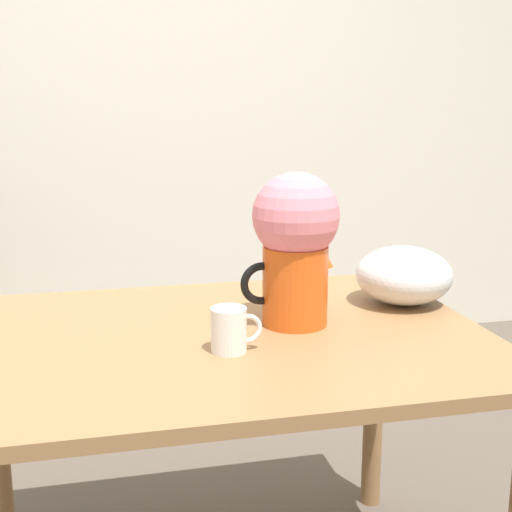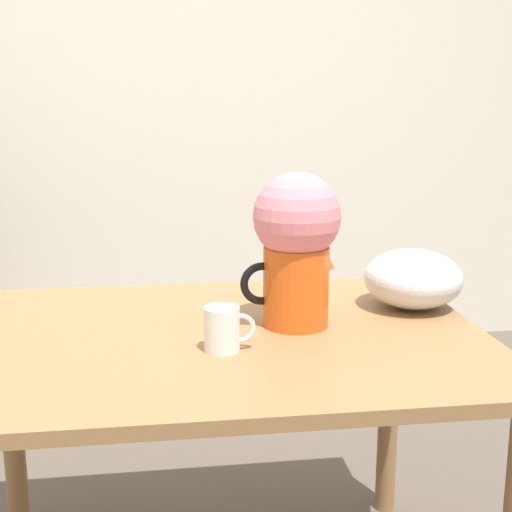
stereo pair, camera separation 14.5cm
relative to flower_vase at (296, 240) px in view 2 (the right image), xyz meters
name	(u,v)px [view 2 (the right image)]	position (x,y,z in m)	size (l,w,h in m)	color
wall_back	(178,88)	(-0.20, 1.95, 0.36)	(8.00, 0.05, 2.60)	silver
table	(218,375)	(-0.19, -0.03, -0.31)	(1.22, 0.90, 0.74)	olive
flower_vase	(296,240)	(0.00, 0.00, 0.00)	(0.23, 0.20, 0.36)	#E05619
coffee_mug	(223,329)	(-0.18, -0.15, -0.16)	(0.11, 0.08, 0.10)	white
white_bowl	(413,279)	(0.32, 0.10, -0.13)	(0.25, 0.25, 0.15)	silver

